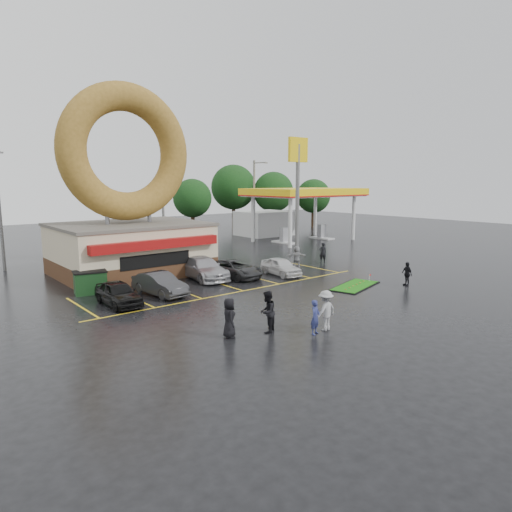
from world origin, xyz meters
TOP-DOWN VIEW (x-y plane):
  - ground at (0.00, 0.00)m, footprint 120.00×120.00m
  - donut_shop at (-3.00, 12.97)m, footprint 10.20×8.70m
  - gas_station at (20.00, 20.94)m, footprint 12.30×13.65m
  - shell_sign at (13.00, 12.00)m, footprint 2.20×0.36m
  - streetlight_mid at (4.00, 20.92)m, footprint 0.40×2.21m
  - streetlight_right at (16.00, 21.92)m, footprint 0.40×2.21m
  - tree_far_a at (26.00, 30.00)m, footprint 5.60×5.60m
  - tree_far_b at (32.00, 28.00)m, footprint 4.90×4.90m
  - tree_far_c at (22.00, 34.00)m, footprint 6.30×6.30m
  - tree_far_d at (14.00, 32.00)m, footprint 4.90×4.90m
  - car_black at (-7.25, 5.17)m, footprint 1.57×3.86m
  - car_dgrey at (-4.46, 5.72)m, footprint 1.90×4.23m
  - car_silver at (0.04, 8.00)m, footprint 2.66×5.35m
  - car_grey at (1.94, 6.92)m, footprint 2.55×4.70m
  - car_white at (5.05, 5.50)m, footprint 1.96×3.86m
  - person_blue at (-2.47, -4.96)m, footprint 0.65×0.53m
  - person_blackjkt at (-3.94, -3.42)m, footprint 1.15×1.09m
  - person_hoodie at (-1.72, -4.88)m, footprint 1.24×0.77m
  - person_bystander at (-5.65, -2.89)m, footprint 0.85×1.00m
  - person_cameraman at (9.10, -2.14)m, footprint 0.65×0.98m
  - person_walker_near at (7.94, 6.85)m, footprint 1.63×1.23m
  - person_walker_far at (11.18, 7.06)m, footprint 0.73×0.66m
  - dumpster at (-7.50, 8.76)m, footprint 2.02×1.56m
  - putting_green at (6.30, -0.19)m, footprint 4.55×2.88m

SIDE VIEW (x-z plane):
  - ground at x=0.00m, z-range 0.00..0.00m
  - putting_green at x=6.30m, z-range -0.23..0.30m
  - car_grey at x=1.94m, z-range 0.00..1.25m
  - car_white at x=5.05m, z-range 0.00..1.26m
  - dumpster at x=-7.50m, z-range 0.00..1.30m
  - car_black at x=-7.25m, z-range 0.00..1.31m
  - car_dgrey at x=-4.46m, z-range 0.00..1.35m
  - car_silver at x=0.04m, z-range 0.00..1.49m
  - person_cameraman at x=9.10m, z-range 0.00..1.54m
  - person_blue at x=-2.47m, z-range 0.00..1.54m
  - person_walker_far at x=11.18m, z-range 0.00..1.68m
  - person_walker_near at x=7.94m, z-range 0.00..1.72m
  - person_bystander at x=-5.65m, z-range 0.00..1.74m
  - person_hoodie at x=-1.72m, z-range 0.00..1.84m
  - person_blackjkt at x=-3.94m, z-range 0.00..1.88m
  - gas_station at x=20.00m, z-range 0.75..6.65m
  - donut_shop at x=-3.00m, z-range -2.29..11.21m
  - tree_far_b at x=32.00m, z-range 1.03..8.03m
  - tree_far_d at x=14.00m, z-range 1.03..8.03m
  - streetlight_mid at x=4.00m, z-range 0.28..9.28m
  - streetlight_right at x=16.00m, z-range 0.28..9.28m
  - tree_far_a at x=26.00m, z-range 1.18..9.18m
  - tree_far_c at x=22.00m, z-range 1.34..10.34m
  - shell_sign at x=13.00m, z-range 2.08..12.68m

